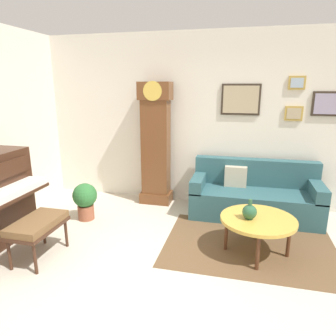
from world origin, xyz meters
TOP-DOWN VIEW (x-y plane):
  - ground_plane at (0.00, 0.00)m, footprint 6.40×6.00m
  - wall_back at (0.02, 2.40)m, footprint 5.30×0.13m
  - area_rug at (0.98, 0.93)m, footprint 2.10×1.50m
  - piano_bench at (-1.41, 0.07)m, footprint 0.42×0.70m
  - grandfather_clock at (-0.58, 2.12)m, footprint 0.52×0.34m
  - couch at (1.04, 1.94)m, footprint 1.90×0.80m
  - coffee_table at (1.05, 0.77)m, footprint 0.88×0.88m
  - green_jug at (0.95, 0.73)m, footprint 0.17×0.17m
  - potted_plant at (-1.42, 1.18)m, footprint 0.36×0.36m

SIDE VIEW (x-z plane):
  - ground_plane at x=0.00m, z-range -0.10..0.00m
  - area_rug at x=0.98m, z-range 0.00..0.01m
  - couch at x=1.04m, z-range -0.11..0.73m
  - potted_plant at x=-1.42m, z-range 0.04..0.60m
  - piano_bench at x=-1.41m, z-range 0.17..0.65m
  - coffee_table at x=1.05m, z-range 0.20..0.65m
  - green_jug at x=0.95m, z-range 0.42..0.66m
  - grandfather_clock at x=-0.58m, z-range -0.05..1.98m
  - wall_back at x=0.02m, z-range 0.00..2.80m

